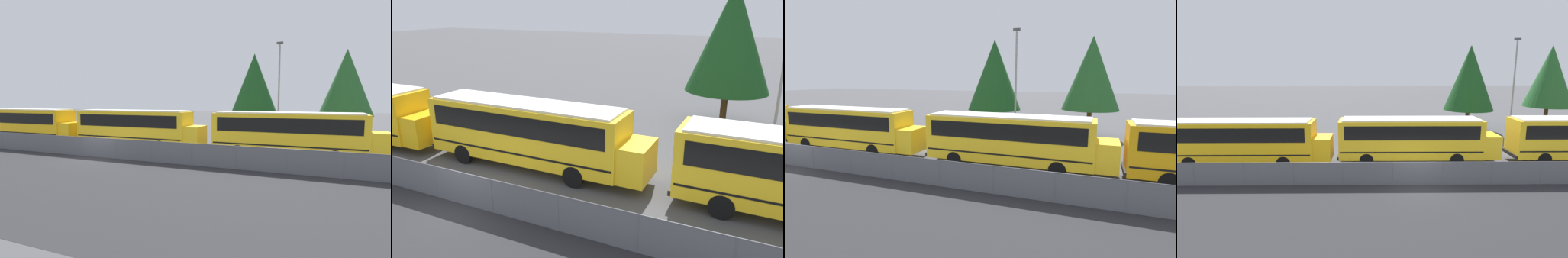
% 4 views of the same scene
% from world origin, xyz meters
% --- Properties ---
extents(ground_plane, '(200.00, 200.00, 0.00)m').
position_xyz_m(ground_plane, '(0.00, 0.00, 0.00)').
color(ground_plane, '#4C4C4F').
extents(fence, '(99.30, 0.07, 1.47)m').
position_xyz_m(fence, '(0.00, -0.00, 0.75)').
color(fence, '#9EA0A5').
rests_on(fence, ground_plane).
extents(school_bus_3, '(11.82, 2.44, 3.40)m').
position_xyz_m(school_bus_3, '(0.36, 4.48, 2.01)').
color(school_bus_3, yellow).
rests_on(school_bus_3, ground_plane).
extents(school_bus_4, '(11.82, 2.44, 3.40)m').
position_xyz_m(school_bus_4, '(13.25, 4.57, 2.01)').
color(school_bus_4, yellow).
rests_on(school_bus_4, ground_plane).
extents(light_pole, '(0.60, 0.24, 9.84)m').
position_xyz_m(light_pole, '(11.39, 12.67, 5.31)').
color(light_pole, gray).
rests_on(light_pole, ground_plane).
extents(tree_1, '(5.28, 5.28, 9.50)m').
position_xyz_m(tree_1, '(17.56, 17.14, 6.06)').
color(tree_1, '#51381E').
rests_on(tree_1, ground_plane).
extents(tree_3, '(5.45, 5.45, 9.46)m').
position_xyz_m(tree_3, '(8.20, 16.41, 5.91)').
color(tree_3, '#51381E').
rests_on(tree_3, ground_plane).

